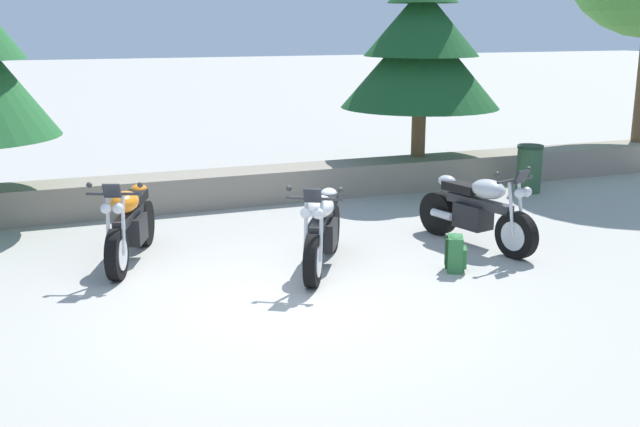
# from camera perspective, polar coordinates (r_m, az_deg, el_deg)

# --- Properties ---
(ground_plane) EXTENTS (120.00, 120.00, 0.00)m
(ground_plane) POSITION_cam_1_polar(r_m,az_deg,el_deg) (8.30, -3.00, -6.83)
(ground_plane) COLOR #A3A099
(stone_wall) EXTENTS (36.00, 0.80, 0.55)m
(stone_wall) POSITION_cam_1_polar(r_m,az_deg,el_deg) (12.69, -9.82, 1.72)
(stone_wall) COLOR gray
(stone_wall) RESTS_ON ground
(motorcycle_orange_near_left) EXTENTS (0.99, 1.98, 1.18)m
(motorcycle_orange_near_left) POSITION_cam_1_polar(r_m,az_deg,el_deg) (9.87, -14.23, -0.85)
(motorcycle_orange_near_left) COLOR black
(motorcycle_orange_near_left) RESTS_ON ground
(motorcycle_white_centre) EXTENTS (1.20, 1.87, 1.18)m
(motorcycle_white_centre) POSITION_cam_1_polar(r_m,az_deg,el_deg) (9.33, 0.13, -1.28)
(motorcycle_white_centre) COLOR black
(motorcycle_white_centre) RESTS_ON ground
(motorcycle_silver_far_right) EXTENTS (0.85, 2.04, 1.18)m
(motorcycle_silver_far_right) POSITION_cam_1_polar(r_m,az_deg,el_deg) (10.47, 11.82, 0.14)
(motorcycle_silver_far_right) COLOR black
(motorcycle_silver_far_right) RESTS_ON ground
(rider_backpack) EXTENTS (0.34, 0.35, 0.47)m
(rider_backpack) POSITION_cam_1_polar(r_m,az_deg,el_deg) (9.43, 10.22, -2.88)
(rider_backpack) COLOR #2D6B38
(rider_backpack) RESTS_ON ground
(pine_tree_mid_left) EXTENTS (2.91, 2.91, 3.52)m
(pine_tree_mid_left) POSITION_cam_1_polar(r_m,az_deg,el_deg) (14.12, 7.67, 12.42)
(pine_tree_mid_left) COLOR brown
(pine_tree_mid_left) RESTS_ON stone_wall
(trash_bin) EXTENTS (0.46, 0.46, 0.86)m
(trash_bin) POSITION_cam_1_polar(r_m,az_deg,el_deg) (14.09, 15.54, 3.30)
(trash_bin) COLOR #335638
(trash_bin) RESTS_ON ground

